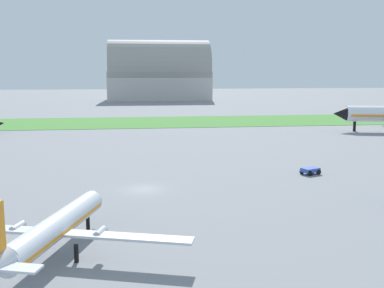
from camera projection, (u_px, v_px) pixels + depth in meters
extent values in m
plane|color=gray|center=(144.00, 189.00, 54.98)|extent=(600.00, 600.00, 0.00)
cube|color=#478438|center=(138.00, 122.00, 125.73)|extent=(360.00, 28.00, 0.08)
cone|color=black|center=(341.00, 114.00, 106.71)|extent=(4.05, 4.25, 3.61)
cylinder|color=black|center=(354.00, 126.00, 106.89)|extent=(0.66, 0.66, 2.34)
cylinder|color=silver|center=(57.00, 226.00, 35.01)|extent=(5.99, 13.95, 1.94)
cone|color=black|center=(95.00, 199.00, 42.57)|extent=(2.39, 2.42, 1.91)
cube|color=orange|center=(57.00, 228.00, 35.03)|extent=(5.80, 13.22, 0.27)
cube|color=silver|center=(122.00, 237.00, 33.78)|extent=(10.62, 4.46, 0.19)
cylinder|color=#B7BABF|center=(18.00, 227.00, 35.80)|extent=(1.05, 1.67, 0.62)
cylinder|color=#B7BABF|center=(100.00, 233.00, 34.63)|extent=(1.05, 1.67, 0.62)
cube|color=silver|center=(18.00, 268.00, 27.19)|extent=(2.94, 1.92, 0.16)
cylinder|color=black|center=(88.00, 222.00, 40.95)|extent=(0.35, 0.35, 1.36)
cylinder|color=black|center=(29.00, 250.00, 34.66)|extent=(0.35, 0.35, 1.36)
cylinder|color=black|center=(76.00, 253.00, 34.00)|extent=(0.35, 0.35, 1.36)
cone|color=black|center=(0.00, 123.00, 102.60)|extent=(2.14, 2.10, 1.98)
cube|color=#334FB2|center=(310.00, 170.00, 62.84)|extent=(2.80, 2.33, 0.55)
cylinder|color=black|center=(311.00, 170.00, 63.94)|extent=(0.74, 0.51, 0.70)
cylinder|color=black|center=(319.00, 172.00, 62.67)|extent=(0.74, 0.51, 0.70)
cylinder|color=black|center=(302.00, 171.00, 63.09)|extent=(0.74, 0.51, 0.70)
cylinder|color=black|center=(310.00, 173.00, 61.82)|extent=(0.74, 0.51, 0.70)
cube|color=#BCB7B2|center=(159.00, 86.00, 221.51)|extent=(48.98, 22.84, 13.68)
cylinder|color=gray|center=(159.00, 67.00, 220.05)|extent=(48.00, 25.13, 25.13)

